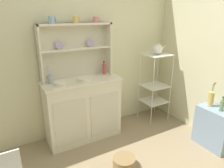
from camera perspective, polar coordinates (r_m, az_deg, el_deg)
wall_back at (r=3.05m, az=-9.61°, el=8.61°), size 3.84×0.05×2.50m
hutch_cabinet at (r=3.05m, az=-8.10°, el=-6.84°), size 1.09×0.45×0.91m
hutch_shelf_unit at (r=2.93m, az=-10.14°, el=10.15°), size 1.02×0.18×0.76m
bakers_rack at (r=3.56m, az=11.96°, el=1.01°), size 0.42×0.38×1.16m
side_shelf_blue at (r=3.24m, az=26.56°, el=-10.86°), size 0.28×0.48×0.57m
floor_basket at (r=2.70m, az=3.39°, el=-20.88°), size 0.28×0.28×0.13m
cup_sky_0 at (r=2.77m, az=-16.46°, el=16.74°), size 0.09×0.08×0.09m
cup_gold_1 at (r=2.86m, az=-10.08°, el=17.26°), size 0.09×0.07×0.09m
cup_rose_2 at (r=2.97m, az=-4.56°, el=17.47°), size 0.09×0.08×0.08m
bowl_mixing_large at (r=2.72m, az=-14.22°, el=0.14°), size 0.16×0.16×0.05m
bowl_floral_medium at (r=2.81m, az=-7.99°, el=1.21°), size 0.17×0.17×0.05m
jam_bottle at (r=3.09m, az=-2.21°, el=4.23°), size 0.05×0.05×0.20m
utensil_jar at (r=2.83m, az=-16.78°, el=1.42°), size 0.08×0.08×0.24m
porcelain_teapot at (r=3.43m, az=12.55°, el=9.45°), size 0.25×0.16×0.18m
flower_vase at (r=3.13m, az=25.90°, el=-3.49°), size 0.08×0.08×0.36m
oil_bottle at (r=3.06m, az=28.30°, el=-5.25°), size 0.05×0.05×0.20m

